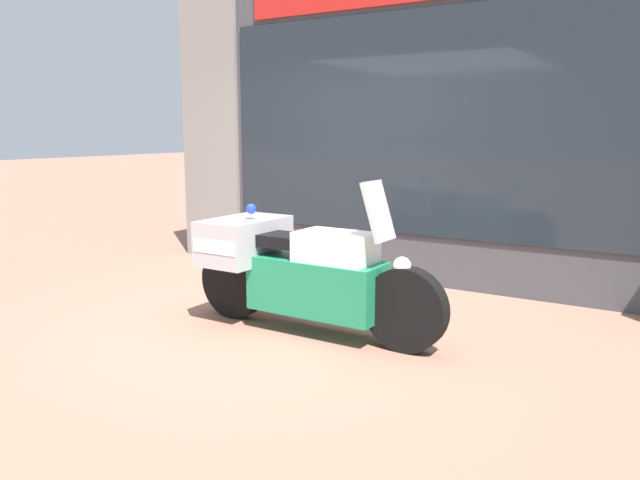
% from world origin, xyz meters
% --- Properties ---
extents(ground_plane, '(60.00, 60.00, 0.00)m').
position_xyz_m(ground_plane, '(0.00, 0.00, 0.00)').
color(ground_plane, '#9E6B56').
extents(shop_building, '(5.70, 0.55, 3.33)m').
position_xyz_m(shop_building, '(-0.40, 2.00, 1.67)').
color(shop_building, '#424247').
rests_on(shop_building, ground).
extents(window_display, '(4.36, 0.30, 2.13)m').
position_xyz_m(window_display, '(0.37, 2.03, 0.50)').
color(window_display, slate).
rests_on(window_display, ground).
extents(paramedic_motorcycle, '(2.33, 0.81, 1.29)m').
position_xyz_m(paramedic_motorcycle, '(0.21, -0.18, 0.54)').
color(paramedic_motorcycle, black).
rests_on(paramedic_motorcycle, ground).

